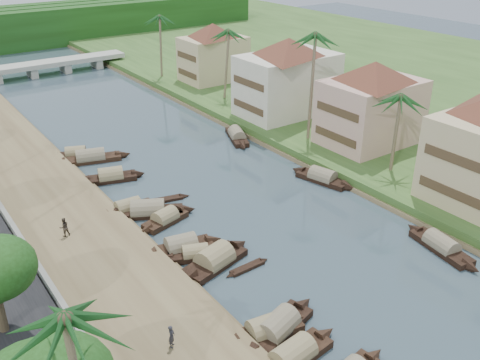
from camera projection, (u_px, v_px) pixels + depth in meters
ground at (326, 259)px, 44.09m from camera, size 220.00×220.00×0.00m
left_bank at (54, 213)px, 50.25m from camera, size 10.00×180.00×0.80m
right_bank at (326, 133)px, 68.37m from camera, size 16.00×180.00×1.20m
retaining_wall at (6, 217)px, 47.65m from camera, size 0.40×180.00×1.10m
treeline at (6, 29)px, 115.66m from camera, size 120.00×14.00×8.00m
bridge at (48, 65)px, 96.12m from camera, size 28.00×4.00×2.40m
building_mid at (372, 102)px, 62.06m from camera, size 14.11×14.11×9.70m
building_far at (288, 76)px, 71.70m from camera, size 15.59×15.59×10.20m
building_distant at (213, 52)px, 87.10m from camera, size 12.62×12.62×9.20m
sampan_2 at (293, 357)px, 33.65m from camera, size 8.30×2.56×2.16m
sampan_3 at (278, 328)px, 36.00m from camera, size 8.55×3.99×2.26m
sampan_4 at (266, 330)px, 35.80m from camera, size 7.32×2.63×2.06m
sampan_5 at (215, 261)px, 43.12m from camera, size 8.34×3.99×2.55m
sampan_6 at (181, 247)px, 44.91m from camera, size 7.68×3.12×2.24m
sampan_7 at (195, 254)px, 44.00m from camera, size 6.25×3.51×1.73m
sampan_8 at (165, 219)px, 49.16m from camera, size 6.47×3.11×1.99m
sampan_9 at (148, 211)px, 50.48m from camera, size 8.93×5.94×2.31m
sampan_10 at (128, 208)px, 50.97m from camera, size 6.89×1.83×1.93m
sampan_11 at (111, 177)px, 57.18m from camera, size 7.64×3.75×2.16m
sampan_12 at (91, 158)px, 61.70m from camera, size 9.53×4.28×2.24m
sampan_13 at (76, 154)px, 62.78m from camera, size 6.82×3.98×1.91m
sampan_14 at (441, 246)px, 45.07m from camera, size 2.89×8.48×2.04m
sampan_15 at (323, 178)px, 56.99m from camera, size 3.62×8.23×2.17m
sampan_16 at (237, 136)px, 68.04m from camera, size 4.66×8.56×2.11m
canoe_1 at (247, 268)px, 42.79m from camera, size 4.30×0.82×0.69m
canoe_2 at (161, 201)px, 53.04m from camera, size 5.99×2.17×0.87m
palm_1 at (400, 98)px, 53.54m from camera, size 3.20×3.20×9.66m
palm_2 at (314, 38)px, 59.99m from camera, size 3.20×3.20×14.00m
palm_3 at (225, 33)px, 76.01m from camera, size 3.20×3.20×11.29m
palm_4 at (68, 320)px, 21.32m from camera, size 3.20×3.20×11.16m
palm_7 at (158, 18)px, 86.94m from camera, size 3.20×3.20×11.45m
tree_6 at (312, 73)px, 75.04m from camera, size 4.13×4.13×6.44m
person_near at (172, 336)px, 33.61m from camera, size 0.68×0.68×1.60m
person_far at (64, 227)px, 45.47m from camera, size 0.86×0.68×1.70m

